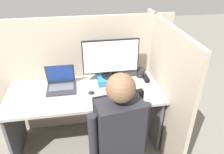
% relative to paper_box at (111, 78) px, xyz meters
% --- Properties ---
extents(cubicle_panel_back, '(2.15, 0.04, 1.46)m').
position_rel_paper_box_xyz_m(cubicle_panel_back, '(-0.31, 0.21, -0.06)').
color(cubicle_panel_back, tan).
rests_on(cubicle_panel_back, ground).
extents(cubicle_panel_right, '(0.04, 1.33, 1.46)m').
position_rel_paper_box_xyz_m(cubicle_panel_right, '(0.54, -0.24, -0.06)').
color(cubicle_panel_right, tan).
rests_on(cubicle_panel_right, ground).
extents(desk, '(1.65, 0.69, 0.75)m').
position_rel_paper_box_xyz_m(desk, '(-0.31, -0.17, -0.21)').
color(desk, '#9E9993').
rests_on(desk, ground).
extents(paper_box, '(0.31, 0.25, 0.07)m').
position_rel_paper_box_xyz_m(paper_box, '(0.00, 0.00, 0.00)').
color(paper_box, '#236BAD').
rests_on(paper_box, desk).
extents(monitor, '(0.62, 0.21, 0.43)m').
position_rel_paper_box_xyz_m(monitor, '(-0.00, 0.00, 0.26)').
color(monitor, black).
rests_on(monitor, paper_box).
extents(laptop, '(0.31, 0.26, 0.27)m').
position_rel_paper_box_xyz_m(laptop, '(-0.56, -0.06, 0.02)').
color(laptop, '#2D2D33').
rests_on(laptop, desk).
extents(mouse, '(0.07, 0.05, 0.03)m').
position_rel_paper_box_xyz_m(mouse, '(-0.25, -0.23, -0.02)').
color(mouse, black).
rests_on(mouse, desk).
extents(stapler, '(0.05, 0.13, 0.04)m').
position_rel_paper_box_xyz_m(stapler, '(0.41, -0.05, -0.01)').
color(stapler, black).
rests_on(stapler, desk).
extents(carrot_toy, '(0.04, 0.15, 0.04)m').
position_rel_paper_box_xyz_m(carrot_toy, '(-0.08, -0.36, -0.02)').
color(carrot_toy, orange).
rests_on(carrot_toy, desk).
extents(office_chair, '(0.54, 0.58, 1.04)m').
position_rel_paper_box_xyz_m(office_chair, '(-0.07, -0.85, -0.27)').
color(office_chair, black).
rests_on(office_chair, ground).
extents(person, '(0.48, 0.47, 1.37)m').
position_rel_paper_box_xyz_m(person, '(-0.09, -1.00, 0.00)').
color(person, '#282D4C').
rests_on(person, ground).
extents(coffee_mug, '(0.09, 0.09, 0.10)m').
position_rel_paper_box_xyz_m(coffee_mug, '(0.37, 0.05, 0.02)').
color(coffee_mug, '#232328').
rests_on(coffee_mug, desk).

